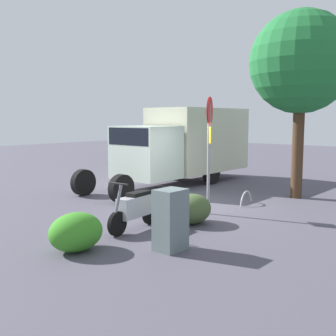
{
  "coord_description": "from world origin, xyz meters",
  "views": [
    {
      "loc": [
        9.83,
        7.12,
        2.6
      ],
      "look_at": [
        0.63,
        -0.4,
        1.16
      ],
      "focal_mm": 43.28,
      "sensor_mm": 36.0,
      "label": 1
    }
  ],
  "objects_px": {
    "stop_sign": "(209,137)",
    "street_tree": "(301,63)",
    "utility_cabinet": "(170,220)",
    "motorcycle": "(136,208)",
    "bike_rack_hoop": "(246,204)",
    "box_truck_near": "(185,142)"
  },
  "relations": [
    {
      "from": "box_truck_near",
      "to": "stop_sign",
      "type": "bearing_deg",
      "value": 45.04
    },
    {
      "from": "motorcycle",
      "to": "bike_rack_hoop",
      "type": "xyz_separation_m",
      "value": [
        -4.19,
        0.66,
        -0.52
      ]
    },
    {
      "from": "stop_sign",
      "to": "street_tree",
      "type": "distance_m",
      "value": 4.51
    },
    {
      "from": "motorcycle",
      "to": "utility_cabinet",
      "type": "xyz_separation_m",
      "value": [
        0.65,
        1.59,
        0.09
      ]
    },
    {
      "from": "stop_sign",
      "to": "street_tree",
      "type": "relative_size",
      "value": 0.53
    },
    {
      "from": "box_truck_near",
      "to": "motorcycle",
      "type": "relative_size",
      "value": 4.43
    },
    {
      "from": "utility_cabinet",
      "to": "bike_rack_hoop",
      "type": "xyz_separation_m",
      "value": [
        -4.84,
        -0.93,
        -0.61
      ]
    },
    {
      "from": "stop_sign",
      "to": "utility_cabinet",
      "type": "height_order",
      "value": "stop_sign"
    },
    {
      "from": "stop_sign",
      "to": "street_tree",
      "type": "xyz_separation_m",
      "value": [
        -3.8,
        0.96,
        2.24
      ]
    },
    {
      "from": "motorcycle",
      "to": "street_tree",
      "type": "distance_m",
      "value": 7.44
    },
    {
      "from": "motorcycle",
      "to": "bike_rack_hoop",
      "type": "height_order",
      "value": "motorcycle"
    },
    {
      "from": "stop_sign",
      "to": "bike_rack_hoop",
      "type": "xyz_separation_m",
      "value": [
        -1.78,
        0.2,
        -2.13
      ]
    },
    {
      "from": "stop_sign",
      "to": "utility_cabinet",
      "type": "relative_size",
      "value": 2.6
    },
    {
      "from": "motorcycle",
      "to": "street_tree",
      "type": "relative_size",
      "value": 0.3
    },
    {
      "from": "motorcycle",
      "to": "utility_cabinet",
      "type": "distance_m",
      "value": 1.72
    },
    {
      "from": "motorcycle",
      "to": "bike_rack_hoop",
      "type": "bearing_deg",
      "value": 165.6
    },
    {
      "from": "stop_sign",
      "to": "bike_rack_hoop",
      "type": "bearing_deg",
      "value": 173.66
    },
    {
      "from": "utility_cabinet",
      "to": "stop_sign",
      "type": "bearing_deg",
      "value": -159.72
    },
    {
      "from": "stop_sign",
      "to": "street_tree",
      "type": "bearing_deg",
      "value": 165.81
    },
    {
      "from": "box_truck_near",
      "to": "street_tree",
      "type": "height_order",
      "value": "street_tree"
    },
    {
      "from": "stop_sign",
      "to": "bike_rack_hoop",
      "type": "height_order",
      "value": "stop_sign"
    },
    {
      "from": "street_tree",
      "to": "bike_rack_hoop",
      "type": "height_order",
      "value": "street_tree"
    }
  ]
}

